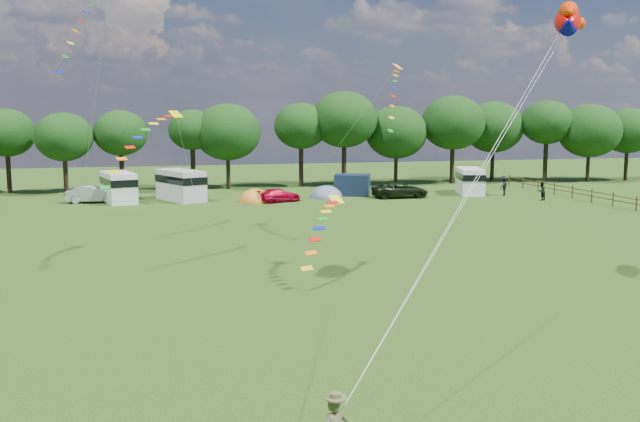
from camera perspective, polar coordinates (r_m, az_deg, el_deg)
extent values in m
plane|color=black|center=(22.33, 5.04, -13.01)|extent=(180.00, 180.00, 0.00)
cylinder|color=black|center=(77.40, -23.64, 2.76)|extent=(0.47, 0.47, 3.90)
ellipsoid|color=black|center=(77.19, -23.80, 5.75)|extent=(5.58, 5.58, 4.74)
cylinder|color=black|center=(73.63, -19.67, 2.60)|extent=(0.44, 0.44, 3.56)
ellipsoid|color=black|center=(73.41, -19.81, 5.60)|extent=(5.56, 5.56, 4.73)
cylinder|color=black|center=(74.22, -15.56, 2.96)|extent=(0.47, 0.47, 3.95)
ellipsoid|color=black|center=(74.01, -15.67, 6.03)|extent=(5.33, 5.33, 4.53)
cylinder|color=black|center=(76.12, -10.11, 3.39)|extent=(0.50, 0.50, 4.33)
ellipsoid|color=black|center=(75.92, -10.19, 6.41)|extent=(4.95, 4.95, 4.21)
cylinder|color=black|center=(76.02, -7.35, 3.05)|extent=(0.43, 0.43, 3.31)
ellipsoid|color=black|center=(75.79, -7.41, 6.29)|extent=(7.03, 7.03, 5.98)
cylinder|color=black|center=(77.51, -1.52, 3.59)|extent=(0.50, 0.50, 4.36)
ellipsoid|color=black|center=(77.31, -1.53, 6.83)|extent=(5.84, 5.84, 4.97)
cylinder|color=black|center=(77.76, 1.93, 3.67)|extent=(0.51, 0.51, 4.55)
ellipsoid|color=black|center=(77.56, 1.95, 7.33)|extent=(7.15, 7.15, 6.08)
cylinder|color=black|center=(80.39, 6.09, 3.29)|extent=(0.42, 0.42, 3.21)
ellipsoid|color=black|center=(80.17, 6.13, 6.28)|extent=(6.90, 6.90, 5.86)
cylinder|color=black|center=(82.18, 10.52, 3.64)|extent=(0.48, 0.48, 4.17)
ellipsoid|color=black|center=(81.98, 10.60, 6.97)|extent=(7.16, 7.16, 6.09)
cylinder|color=black|center=(86.54, 13.61, 3.59)|extent=(0.45, 0.45, 3.66)
ellipsoid|color=black|center=(86.34, 13.71, 6.55)|extent=(7.05, 7.05, 5.99)
cylinder|color=black|center=(86.99, 17.58, 3.79)|extent=(0.52, 0.52, 4.65)
ellipsoid|color=black|center=(86.81, 17.70, 6.79)|extent=(5.96, 5.96, 5.06)
cylinder|color=black|center=(88.50, 20.63, 3.24)|extent=(0.42, 0.42, 3.19)
ellipsoid|color=black|center=(88.30, 20.77, 6.02)|extent=(7.23, 7.23, 6.14)
cylinder|color=black|center=(91.96, 23.28, 3.37)|extent=(0.44, 0.44, 3.52)
ellipsoid|color=black|center=(91.78, 23.42, 5.91)|extent=(6.22, 6.22, 5.28)
cylinder|color=#472D19|center=(63.51, 23.98, 0.54)|extent=(0.12, 0.12, 1.20)
cylinder|color=#472D19|center=(65.88, 22.39, 0.87)|extent=(0.12, 0.12, 1.20)
cylinder|color=#472D19|center=(64.65, 23.19, 1.01)|extent=(0.08, 3.00, 0.08)
cylinder|color=#472D19|center=(64.69, 23.17, 0.66)|extent=(0.08, 3.00, 0.08)
cylinder|color=#472D19|center=(68.31, 20.91, 1.17)|extent=(0.12, 0.12, 1.20)
cylinder|color=#472D19|center=(67.05, 21.66, 1.32)|extent=(0.08, 3.00, 0.08)
cylinder|color=#472D19|center=(67.09, 21.64, 0.98)|extent=(0.08, 3.00, 0.08)
cylinder|color=#472D19|center=(70.77, 19.54, 1.45)|extent=(0.12, 0.12, 1.20)
cylinder|color=#472D19|center=(69.50, 20.23, 1.60)|extent=(0.08, 3.00, 0.08)
cylinder|color=#472D19|center=(69.54, 20.21, 1.27)|extent=(0.08, 3.00, 0.08)
cylinder|color=#472D19|center=(73.28, 18.25, 1.71)|extent=(0.12, 0.12, 1.20)
cylinder|color=#472D19|center=(71.99, 18.90, 1.86)|extent=(0.08, 3.00, 0.08)
cylinder|color=#472D19|center=(72.03, 18.88, 1.54)|extent=(0.08, 3.00, 0.08)
cylinder|color=#472D19|center=(75.83, 17.06, 1.96)|extent=(0.12, 0.12, 1.20)
cylinder|color=#472D19|center=(74.52, 17.66, 2.10)|extent=(0.08, 3.00, 0.08)
cylinder|color=#472D19|center=(74.56, 17.64, 1.80)|extent=(0.08, 3.00, 0.08)
cylinder|color=#472D19|center=(78.40, 15.93, 2.18)|extent=(0.12, 0.12, 1.20)
cylinder|color=#472D19|center=(77.08, 16.50, 2.33)|extent=(0.08, 3.00, 0.08)
cylinder|color=#472D19|center=(77.12, 16.48, 2.03)|extent=(0.08, 3.00, 0.08)
cylinder|color=#472D19|center=(81.01, 14.89, 2.39)|extent=(0.12, 0.12, 1.20)
cylinder|color=#472D19|center=(79.67, 15.41, 2.54)|extent=(0.08, 3.00, 0.08)
cylinder|color=#472D19|center=(79.71, 15.40, 2.25)|extent=(0.08, 3.00, 0.08)
imported|color=#979A9E|center=(66.47, -17.70, 1.29)|extent=(4.42, 1.90, 1.53)
imported|color=#A5001C|center=(63.98, -3.31, 1.25)|extent=(4.30, 2.97, 1.19)
imported|color=black|center=(67.55, 6.44, 1.69)|extent=(5.45, 2.55, 1.47)
cube|color=silver|center=(66.21, -15.82, 1.84)|extent=(3.44, 5.74, 2.68)
cube|color=black|center=(66.16, -15.84, 2.31)|extent=(3.51, 5.85, 0.63)
cylinder|color=black|center=(64.67, -15.49, 0.85)|extent=(0.80, 0.44, 0.75)
cylinder|color=black|center=(67.96, -16.07, 1.16)|extent=(0.80, 0.44, 0.75)
cube|color=#BBBBBD|center=(66.16, -11.07, 2.03)|extent=(4.43, 6.05, 2.78)
cube|color=black|center=(66.10, -11.08, 2.52)|extent=(4.52, 6.17, 0.66)
cylinder|color=black|center=(64.71, -10.35, 1.03)|extent=(0.83, 0.58, 0.78)
cylinder|color=black|center=(67.82, -11.72, 1.30)|extent=(0.83, 0.58, 0.78)
cube|color=white|center=(71.87, 11.90, 2.36)|extent=(3.47, 5.44, 2.52)
cube|color=black|center=(71.82, 11.91, 2.76)|extent=(3.54, 5.55, 0.60)
cylinder|color=black|center=(70.40, 12.09, 1.50)|extent=(0.75, 0.45, 0.71)
cylinder|color=black|center=(73.52, 11.68, 1.77)|extent=(0.75, 0.45, 0.71)
ellipsoid|color=orange|center=(64.18, -5.18, 0.74)|extent=(2.90, 3.33, 2.38)
cylinder|color=orange|center=(64.18, -5.19, 0.75)|extent=(3.04, 3.04, 0.08)
ellipsoid|color=slate|center=(66.85, 0.50, 1.05)|extent=(3.02, 3.47, 2.36)
cylinder|color=slate|center=(66.85, 0.50, 1.07)|extent=(3.17, 3.17, 0.08)
cube|color=#121E32|center=(69.15, 2.61, 2.11)|extent=(4.04, 3.71, 2.04)
ellipsoid|color=#E70900|center=(33.64, 19.20, 14.13)|extent=(2.48, 3.12, 1.72)
ellipsoid|color=gold|center=(33.62, 19.19, 13.90)|extent=(1.54, 1.95, 0.94)
cone|color=#FF3500|center=(32.39, 19.30, 14.87)|extent=(1.19, 1.29, 0.90)
cone|color=#00009B|center=(32.32, 19.26, 13.92)|extent=(1.19, 1.29, 0.90)
cone|color=#00009B|center=(33.80, 19.24, 15.05)|extent=(0.98, 0.93, 0.77)
sphere|color=white|center=(34.67, 18.62, 14.22)|extent=(0.29, 0.29, 0.29)
sphere|color=black|center=(34.74, 18.54, 14.21)|extent=(0.14, 0.14, 0.14)
cube|color=#198C1E|center=(47.28, -17.90, 15.44)|extent=(0.44, 0.63, 0.14)
cube|color=#0C1EB2|center=(46.75, -18.26, 14.89)|extent=(0.43, 0.63, 0.15)
cube|color=red|center=(46.20, -18.62, 14.23)|extent=(0.43, 0.63, 0.16)
cube|color=orange|center=(45.66, -18.98, 13.46)|extent=(0.42, 0.63, 0.17)
cube|color=yellow|center=(45.12, -19.34, 12.56)|extent=(0.42, 0.62, 0.18)
cube|color=#198C1E|center=(44.59, -19.70, 11.54)|extent=(0.41, 0.62, 0.19)
cube|color=#0C1EB2|center=(44.06, -20.07, 10.39)|extent=(0.40, 0.62, 0.20)
cube|color=#FFF600|center=(40.01, -11.47, 7.60)|extent=(0.82, 0.80, 0.38)
cube|color=red|center=(39.54, -12.03, 7.42)|extent=(0.60, 0.52, 0.11)
cube|color=orange|center=(39.08, -12.60, 7.19)|extent=(0.59, 0.52, 0.12)
cube|color=yellow|center=(38.63, -13.18, 6.83)|extent=(0.59, 0.52, 0.13)
cube|color=#198C1E|center=(38.18, -13.76, 6.33)|extent=(0.59, 0.52, 0.14)
cube|color=#0C1EB2|center=(37.74, -14.36, 5.71)|extent=(0.59, 0.51, 0.15)
cube|color=red|center=(37.32, -14.96, 4.95)|extent=(0.58, 0.51, 0.16)
cube|color=orange|center=(36.91, -15.58, 4.04)|extent=(0.58, 0.50, 0.17)
cube|color=yellow|center=(36.52, -16.19, 3.00)|extent=(0.58, 0.50, 0.17)
cube|color=#198C1E|center=(36.15, -16.82, 1.80)|extent=(0.57, 0.49, 0.18)
cube|color=yellow|center=(36.41, 1.29, 0.93)|extent=(0.85, 0.80, 0.42)
cube|color=red|center=(35.82, 1.03, 0.70)|extent=(0.67, 0.47, 0.12)
cube|color=orange|center=(35.24, 0.76, 0.40)|extent=(0.67, 0.47, 0.13)
cube|color=yellow|center=(34.67, 0.48, -0.05)|extent=(0.67, 0.47, 0.14)
cube|color=#198C1E|center=(34.11, 0.19, -0.64)|extent=(0.66, 0.46, 0.15)
cube|color=#0C1EB2|center=(33.57, -0.10, -1.38)|extent=(0.66, 0.46, 0.16)
cube|color=red|center=(33.06, -0.41, -2.29)|extent=(0.66, 0.45, 0.17)
cube|color=orange|center=(32.56, -0.73, -3.36)|extent=(0.66, 0.45, 0.18)
cube|color=yellow|center=(32.10, -1.06, -4.61)|extent=(0.65, 0.44, 0.19)
imported|color=black|center=(68.17, 17.30, 1.53)|extent=(0.96, 0.82, 1.69)
imported|color=black|center=(71.13, 14.48, 1.97)|extent=(1.32, 1.22, 1.91)
cube|color=yellow|center=(47.43, 6.25, 11.41)|extent=(0.83, 0.84, 0.39)
cube|color=red|center=(46.88, 6.19, 11.25)|extent=(0.57, 0.58, 0.11)
cube|color=orange|center=(46.33, 6.13, 11.04)|extent=(0.57, 0.58, 0.12)
cube|color=yellow|center=(45.77, 6.07, 10.73)|extent=(0.57, 0.58, 0.13)
cube|color=#198C1E|center=(45.21, 6.01, 10.31)|extent=(0.57, 0.58, 0.14)
cube|color=#0C1EB2|center=(44.65, 5.95, 9.77)|extent=(0.56, 0.57, 0.15)
cube|color=red|center=(44.10, 5.88, 9.12)|extent=(0.56, 0.57, 0.16)
cube|color=orange|center=(43.55, 5.81, 8.34)|extent=(0.55, 0.56, 0.17)
cube|color=yellow|center=(43.00, 5.73, 7.44)|extent=(0.55, 0.56, 0.18)
cube|color=#198C1E|center=(42.47, 5.65, 6.41)|extent=(0.54, 0.55, 0.19)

